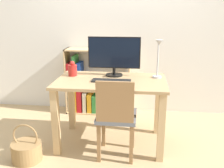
# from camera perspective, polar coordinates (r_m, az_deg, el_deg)

# --- Properties ---
(ground_plane) EXTENTS (10.00, 10.00, 0.00)m
(ground_plane) POSITION_cam_1_polar(r_m,az_deg,el_deg) (3.12, -0.22, -12.56)
(ground_plane) COLOR tan
(wall_back) EXTENTS (8.00, 0.05, 2.60)m
(wall_back) POSITION_cam_1_polar(r_m,az_deg,el_deg) (3.81, 1.74, 13.17)
(wall_back) COLOR silver
(wall_back) RESTS_ON ground_plane
(desk) EXTENTS (1.19, 0.73, 0.75)m
(desk) POSITION_cam_1_polar(r_m,az_deg,el_deg) (2.88, -0.23, -1.93)
(desk) COLOR tan
(desk) RESTS_ON ground_plane
(monitor) EXTENTS (0.59, 0.20, 0.44)m
(monitor) POSITION_cam_1_polar(r_m,az_deg,el_deg) (2.97, 0.48, 6.50)
(monitor) COLOR black
(monitor) RESTS_ON desk
(keyboard) EXTENTS (0.41, 0.13, 0.02)m
(keyboard) POSITION_cam_1_polar(r_m,az_deg,el_deg) (2.77, -0.17, 0.70)
(keyboard) COLOR black
(keyboard) RESTS_ON desk
(vase) EXTENTS (0.10, 0.10, 0.17)m
(vase) POSITION_cam_1_polar(r_m,az_deg,el_deg) (3.03, -8.60, 3.12)
(vase) COLOR #B2231E
(vase) RESTS_ON desk
(desk_lamp) EXTENTS (0.10, 0.19, 0.43)m
(desk_lamp) POSITION_cam_1_polar(r_m,az_deg,el_deg) (2.86, 10.05, 6.21)
(desk_lamp) COLOR #B7B7BC
(desk_lamp) RESTS_ON desk
(chair) EXTENTS (0.40, 0.40, 0.86)m
(chair) POSITION_cam_1_polar(r_m,az_deg,el_deg) (2.63, 0.90, -6.81)
(chair) COLOR slate
(chair) RESTS_ON ground_plane
(bookshelf) EXTENTS (0.92, 0.28, 0.95)m
(bookshelf) POSITION_cam_1_polar(r_m,az_deg,el_deg) (3.87, -5.49, -0.73)
(bookshelf) COLOR tan
(bookshelf) RESTS_ON ground_plane
(basket) EXTENTS (0.30, 0.30, 0.40)m
(basket) POSITION_cam_1_polar(r_m,az_deg,el_deg) (2.89, -18.08, -13.60)
(basket) COLOR #997547
(basket) RESTS_ON ground_plane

